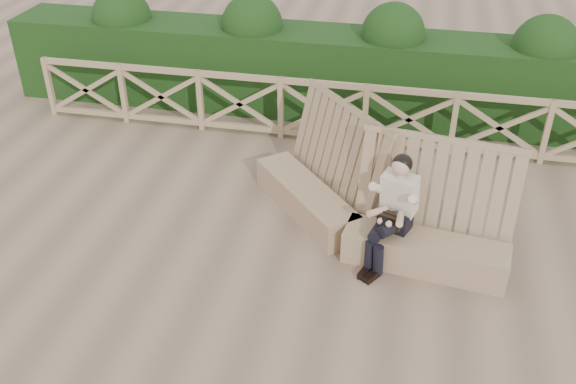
# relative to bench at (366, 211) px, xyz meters

# --- Properties ---
(ground) EXTENTS (60.00, 60.00, 0.00)m
(ground) POSITION_rel_bench_xyz_m (-1.03, -0.94, -0.39)
(ground) COLOR brown
(ground) RESTS_ON ground
(bench) EXTENTS (3.60, 2.37, 1.57)m
(bench) POSITION_rel_bench_xyz_m (0.00, 0.00, 0.00)
(bench) COLOR #86664C
(bench) RESTS_ON ground
(woman) EXTENTS (0.66, 0.95, 1.47)m
(woman) POSITION_rel_bench_xyz_m (0.36, -0.43, 0.38)
(woman) COLOR black
(woman) RESTS_ON ground
(guardrail) EXTENTS (10.10, 0.09, 1.10)m
(guardrail) POSITION_rel_bench_xyz_m (-1.03, 2.56, 0.16)
(guardrail) COLOR #9A7D5A
(guardrail) RESTS_ON ground
(hedge) EXTENTS (12.00, 1.20, 1.50)m
(hedge) POSITION_rel_bench_xyz_m (-1.03, 3.76, 0.36)
(hedge) COLOR black
(hedge) RESTS_ON ground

